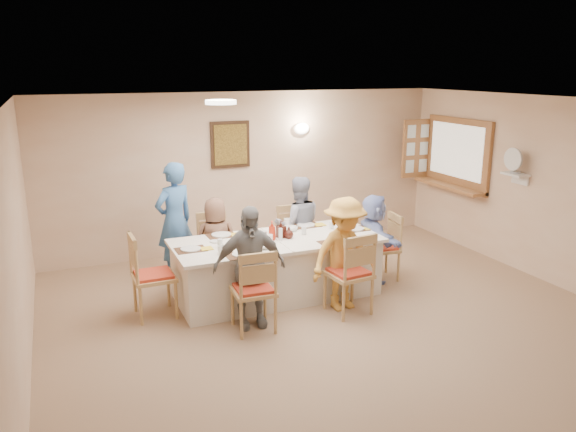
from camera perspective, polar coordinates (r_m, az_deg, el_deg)
name	(u,v)px	position (r m, az deg, el deg)	size (l,w,h in m)	color
ground	(354,337)	(6.33, 6.76, -12.10)	(7.00, 7.00, 0.00)	#A2795A
room_walls	(359,203)	(5.80, 7.21, 1.35)	(7.00, 7.00, 7.00)	beige
wall_picture	(230,145)	(8.79, -5.88, 7.24)	(0.62, 0.05, 0.72)	#3A2314
wall_sconce	(302,128)	(9.17, 1.40, 8.88)	(0.26, 0.09, 0.18)	white
ceiling_light	(221,102)	(6.65, -6.84, 11.42)	(0.36, 0.36, 0.05)	white
serving_hatch	(457,154)	(9.56, 16.84, 6.08)	(0.06, 1.50, 1.15)	#9C6238
hatch_sill	(449,186)	(9.57, 16.05, 2.96)	(0.30, 1.50, 0.05)	#9C6238
shutter_door	(416,148)	(10.00, 12.91, 6.71)	(0.55, 0.04, 1.00)	#9C6238
fan_shelf	(515,174)	(8.54, 22.10, 3.95)	(0.22, 0.36, 0.03)	white
desk_fan	(515,164)	(8.49, 22.05, 4.93)	(0.30, 0.30, 0.28)	#A5A5A8
dining_table	(277,268)	(7.20, -1.14, -5.25)	(2.62, 1.11, 0.76)	white
chair_back_left	(214,248)	(7.71, -7.51, -3.28)	(0.45, 0.45, 0.94)	tan
chair_back_right	(295,239)	(8.09, 0.70, -2.32)	(0.45, 0.45, 0.93)	tan
chair_front_left	(253,289)	(6.27, -3.55, -7.37)	(0.47, 0.47, 0.98)	tan
chair_front_right	(349,272)	(6.72, 6.19, -5.66)	(0.49, 0.49, 1.02)	tan
chair_left_end	(154,275)	(6.78, -13.48, -5.82)	(0.49, 0.49, 1.02)	tan
chair_right_end	(381,247)	(7.85, 9.44, -3.10)	(0.44, 0.44, 0.92)	tan
diner_back_left	(216,242)	(7.56, -7.30, -2.61)	(0.61, 0.42, 1.20)	brown
diner_back_right	(298,225)	(7.92, 1.05, -0.94)	(0.77, 0.66, 1.40)	#8D93A7
diner_front_left	(249,267)	(6.30, -3.95, -5.18)	(0.85, 0.42, 1.41)	gray
diner_front_right	(344,254)	(6.76, 5.74, -3.87)	(0.96, 0.63, 1.39)	gold
diner_right_end	(373,238)	(7.74, 8.67, -2.21)	(0.52, 1.17, 1.21)	#899DDD
caregiver	(175,221)	(7.84, -11.45, -0.50)	(0.70, 0.60, 1.64)	#3E72B5
placemat_fl	(242,255)	(6.51, -4.70, -3.96)	(0.38, 0.28, 0.01)	#472B19
plate_fl	(242,254)	(6.51, -4.71, -3.87)	(0.23, 0.23, 0.01)	white
napkin_fl	(258,254)	(6.52, -3.06, -3.84)	(0.14, 0.14, 0.01)	yellow
placemat_fr	(334,243)	(6.96, 4.73, -2.71)	(0.37, 0.27, 0.01)	#472B19
plate_fr	(334,242)	(6.95, 4.73, -2.63)	(0.24, 0.24, 0.01)	white
napkin_fr	(349,241)	(6.99, 6.23, -2.59)	(0.13, 0.13, 0.01)	yellow
placemat_bl	(221,235)	(7.28, -6.78, -1.97)	(0.37, 0.27, 0.01)	#472B19
plate_bl	(221,235)	(7.27, -6.79, -1.89)	(0.25, 0.25, 0.02)	white
napkin_bl	(236,234)	(7.28, -5.31, -1.87)	(0.14, 0.14, 0.01)	yellow
placemat_br	(306,225)	(7.68, 1.84, -0.97)	(0.37, 0.28, 0.01)	#472B19
plate_br	(306,225)	(7.67, 1.84, -0.90)	(0.25, 0.25, 0.02)	white
napkin_br	(319,225)	(7.71, 3.21, -0.87)	(0.15, 0.15, 0.01)	yellow
placemat_le	(191,250)	(6.77, -9.85, -3.38)	(0.36, 0.26, 0.01)	#472B19
plate_le	(191,249)	(6.77, -9.86, -3.30)	(0.24, 0.24, 0.02)	white
napkin_le	(207,248)	(6.76, -8.27, -3.28)	(0.14, 0.14, 0.01)	yellow
placemat_re	(354,229)	(7.55, 6.77, -1.35)	(0.35, 0.26, 0.01)	#472B19
plate_re	(354,229)	(7.54, 6.77, -1.27)	(0.25, 0.25, 0.02)	white
napkin_re	(368,228)	(7.59, 8.14, -1.24)	(0.13, 0.13, 0.01)	yellow
teacup_a	(223,250)	(6.57, -6.64, -3.43)	(0.14, 0.14, 0.09)	white
teacup_b	(287,222)	(7.70, -0.07, -0.59)	(0.12, 0.12, 0.09)	white
bowl_a	(263,246)	(6.73, -2.53, -3.10)	(0.20, 0.20, 0.05)	white
bowl_b	(291,229)	(7.43, 0.30, -1.30)	(0.23, 0.23, 0.06)	white
condiment_ketchup	(272,231)	(7.02, -1.64, -1.49)	(0.12, 0.12, 0.24)	red
condiment_brown	(281,229)	(7.12, -0.72, -1.33)	(0.11, 0.12, 0.22)	#3A150F
condiment_malt	(289,233)	(7.09, 0.09, -1.70)	(0.15, 0.15, 0.15)	#3A150F
drinking_glass	(264,235)	(7.06, -2.44, -1.96)	(0.07, 0.07, 0.11)	silver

